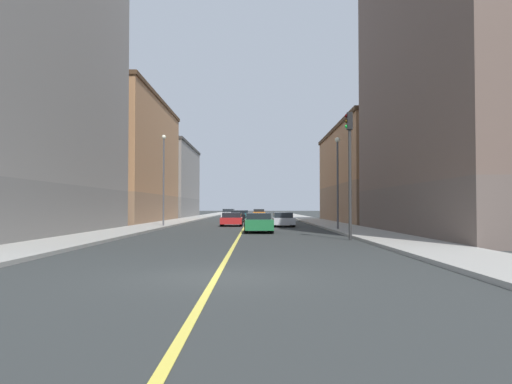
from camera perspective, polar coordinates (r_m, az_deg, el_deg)
ground_plane at (r=12.53m, az=-4.75°, el=-9.67°), size 400.00×400.00×0.00m
sidewalk_left at (r=61.79m, az=6.34°, el=-3.23°), size 3.39×168.00×0.15m
sidewalk_right at (r=62.04m, az=-8.49°, el=-3.21°), size 3.39×168.00×0.15m
lane_center_stripe at (r=61.40m, az=-1.09°, el=-3.31°), size 0.16×154.00×0.01m
building_left_near at (r=34.65m, az=22.14°, el=14.81°), size 8.35×22.50×22.99m
building_left_mid at (r=56.93m, az=12.75°, el=1.91°), size 8.35×25.04×10.53m
building_right_corner at (r=34.02m, az=-26.63°, el=14.37°), size 8.35×24.63×22.08m
building_right_midblock at (r=58.08m, az=-14.85°, el=3.49°), size 8.35×24.90×13.85m
building_right_distant at (r=83.71m, az=-10.28°, el=1.21°), size 8.35×23.26×11.86m
traffic_light_left_near at (r=26.49m, az=10.48°, el=3.82°), size 0.40×0.32×6.67m
street_lamp_left_near at (r=36.48m, az=9.15°, el=2.20°), size 0.36×0.36×6.62m
street_lamp_right_near at (r=43.16m, az=-10.69°, el=2.38°), size 0.36×0.36×7.73m
car_red at (r=44.93m, az=-2.96°, el=-3.14°), size 1.96×4.18×1.20m
car_black at (r=57.29m, az=-2.25°, el=-2.79°), size 1.87×4.24×1.32m
car_orange at (r=79.43m, az=0.14°, el=-2.47°), size 2.07×4.11×1.36m
car_green at (r=33.58m, az=0.10°, el=-3.57°), size 1.99×4.20×1.31m
car_white at (r=76.01m, az=-3.32°, el=-2.48°), size 2.07×4.45×1.40m
car_silver at (r=43.54m, az=2.93°, el=-3.16°), size 1.92×4.24×1.24m
car_teal at (r=68.90m, az=-1.78°, el=-2.63°), size 1.98×3.99×1.24m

